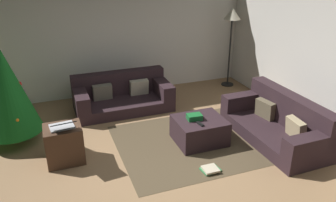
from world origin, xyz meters
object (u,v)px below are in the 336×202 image
couch_left (122,95)px  ottoman (199,130)px  couch_right (279,123)px  laptop (62,126)px  christmas_tree (6,89)px  side_table (64,144)px  gift_box (194,117)px  tv_remote (200,124)px  book_stack (210,169)px  corner_lamp (232,20)px

couch_left → ottoman: size_ratio=2.38×
couch_right → laptop: laptop is taller
christmas_tree → laptop: bearing=-51.4°
side_table → gift_box: bearing=-4.2°
tv_remote → book_stack: size_ratio=0.58×
side_table → corner_lamp: size_ratio=0.32×
ottoman → christmas_tree: (-2.77, 0.99, 0.72)m
couch_right → side_table: (-3.31, 0.52, 0.00)m
gift_box → christmas_tree: 2.90m
ottoman → corner_lamp: (1.72, 2.11, 1.29)m
laptop → side_table: bearing=95.9°
gift_box → tv_remote: size_ratio=1.42×
laptop → book_stack: (1.85, -0.90, -0.59)m
ottoman → side_table: bearing=175.3°
couch_left → laptop: size_ratio=3.95×
couch_left → ottoman: couch_left is taller
couch_left → couch_right: size_ratio=0.96×
side_table → corner_lamp: corner_lamp is taller
corner_lamp → ottoman: bearing=-129.2°
tv_remote → couch_right: bearing=-15.8°
laptop → book_stack: bearing=-25.9°
gift_box → side_table: size_ratio=0.41×
couch_left → laptop: laptop is taller
gift_box → christmas_tree: size_ratio=0.13×
gift_box → tv_remote: 0.19m
couch_left → couch_right: (2.10, -2.07, 0.02)m
side_table → couch_left: bearing=52.1°
side_table → couch_right: bearing=-8.9°
gift_box → christmas_tree: bearing=160.2°
christmas_tree → corner_lamp: (4.49, 1.12, 0.56)m
couch_right → laptop: (-3.31, 0.45, 0.34)m
gift_box → laptop: size_ratio=0.49×
couch_left → side_table: (-1.21, -1.55, 0.02)m
gift_box → tv_remote: bearing=-86.5°
book_stack → corner_lamp: corner_lamp is taller
couch_left → laptop: (-1.20, -1.62, 0.36)m
couch_right → christmas_tree: bearing=70.5°
christmas_tree → corner_lamp: 4.67m
couch_left → corner_lamp: bearing=-171.6°
christmas_tree → laptop: (0.71, -0.89, -0.31)m
couch_left → gift_box: 1.88m
laptop → corner_lamp: corner_lamp is taller
laptop → gift_box: bearing=-2.2°
christmas_tree → tv_remote: bearing=-23.2°
couch_left → corner_lamp: size_ratio=1.05×
gift_box → laptop: laptop is taller
corner_lamp → laptop: bearing=-152.0°
couch_left → side_table: couch_left is taller
couch_left → book_stack: 2.62m
couch_left → christmas_tree: christmas_tree is taller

